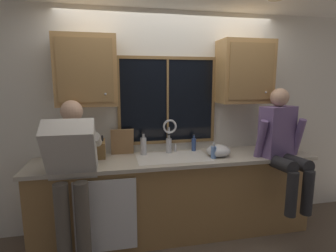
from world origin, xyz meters
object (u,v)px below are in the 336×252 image
object	(u,v)px
knife_block	(100,150)
soap_dispenser	(214,152)
mixing_bowl	(218,151)
bottle_amber_small	(143,146)
cutting_board	(122,142)
person_sitting_on_counter	(282,142)
bottle_tall_clear	(194,144)
person_standing	(72,169)
bottle_green_glass	(169,145)

from	to	relation	value
knife_block	soap_dispenser	world-z (taller)	knife_block
mixing_bowl	bottle_amber_small	xyz separation A→B (m)	(-0.82, 0.22, 0.05)
bottle_amber_small	cutting_board	bearing A→B (deg)	167.34
person_sitting_on_counter	bottle_tall_clear	distance (m)	0.99
mixing_bowl	bottle_amber_small	bearing A→B (deg)	165.04
person_standing	bottle_amber_small	world-z (taller)	person_standing
cutting_board	soap_dispenser	distance (m)	1.03
bottle_green_glass	bottle_amber_small	world-z (taller)	bottle_amber_small
knife_block	bottle_amber_small	size ratio (longest dim) A/B	1.23
person_standing	mixing_bowl	world-z (taller)	person_standing
mixing_bowl	soap_dispenser	world-z (taller)	soap_dispenser
person_sitting_on_counter	bottle_amber_small	world-z (taller)	person_sitting_on_counter
knife_block	bottle_tall_clear	size ratio (longest dim) A/B	1.58
bottle_amber_small	bottle_tall_clear	bearing A→B (deg)	4.49
knife_block	mixing_bowl	size ratio (longest dim) A/B	1.20
mixing_bowl	bottle_green_glass	xyz separation A→B (m)	(-0.52, 0.25, 0.03)
knife_block	cutting_board	bearing A→B (deg)	27.93
person_sitting_on_counter	soap_dispenser	size ratio (longest dim) A/B	6.85
person_sitting_on_counter	bottle_tall_clear	size ratio (longest dim) A/B	6.20
person_sitting_on_counter	cutting_board	world-z (taller)	person_sitting_on_counter
soap_dispenser	bottle_tall_clear	distance (m)	0.36
person_sitting_on_counter	knife_block	distance (m)	1.99
knife_block	cutting_board	size ratio (longest dim) A/B	1.05
bottle_amber_small	mixing_bowl	bearing A→B (deg)	-14.96
cutting_board	mixing_bowl	bearing A→B (deg)	-14.45
person_standing	cutting_board	bearing A→B (deg)	48.52
mixing_bowl	bottle_amber_small	distance (m)	0.85
soap_dispenser	bottle_green_glass	world-z (taller)	bottle_green_glass
person_sitting_on_counter	cutting_board	size ratio (longest dim) A/B	4.10
person_standing	bottle_green_glass	distance (m)	1.14
mixing_bowl	bottle_tall_clear	bearing A→B (deg)	127.52
bottle_green_glass	bottle_amber_small	size ratio (longest dim) A/B	0.86
bottle_green_glass	knife_block	bearing A→B (deg)	-172.29
knife_block	mixing_bowl	world-z (taller)	knife_block
mixing_bowl	bottle_tall_clear	size ratio (longest dim) A/B	1.32
bottle_tall_clear	soap_dispenser	bearing A→B (deg)	-70.85
bottle_green_glass	bottle_tall_clear	world-z (taller)	bottle_green_glass
soap_dispenser	bottle_amber_small	xyz separation A→B (m)	(-0.74, 0.29, 0.04)
mixing_bowl	bottle_green_glass	size ratio (longest dim) A/B	1.19
soap_dispenser	bottle_amber_small	distance (m)	0.79
bottle_tall_clear	person_sitting_on_counter	bearing A→B (deg)	-29.52
knife_block	bottle_tall_clear	xyz separation A→B (m)	(1.10, 0.13, -0.03)
bottle_amber_small	person_sitting_on_counter	bearing A→B (deg)	-16.50
knife_block	bottle_amber_small	xyz separation A→B (m)	(0.48, 0.08, -0.00)
cutting_board	mixing_bowl	distance (m)	1.10
person_standing	bottle_amber_small	xyz separation A→B (m)	(0.72, 0.49, 0.06)
cutting_board	person_standing	bearing A→B (deg)	-131.48
soap_dispenser	person_sitting_on_counter	bearing A→B (deg)	-10.84
person_sitting_on_counter	bottle_green_glass	xyz separation A→B (m)	(-1.17, 0.46, -0.09)
person_standing	bottle_tall_clear	world-z (taller)	person_standing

